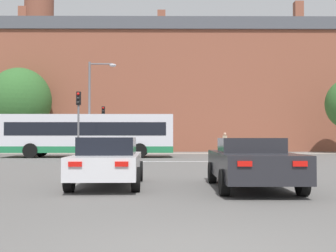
{
  "coord_description": "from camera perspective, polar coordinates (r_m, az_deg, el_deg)",
  "views": [
    {
      "loc": [
        -0.26,
        -4.88,
        1.39
      ],
      "look_at": [
        -0.08,
        24.65,
        2.2
      ],
      "focal_mm": 45.0,
      "sensor_mm": 36.0,
      "label": 1
    }
  ],
  "objects": [
    {
      "name": "stop_line_strip",
      "position": [
        24.4,
        0.26,
        -4.82
      ],
      "size": [
        8.6,
        0.3,
        0.01
      ],
      "primitive_type": "cube",
      "color": "silver",
      "rests_on": "ground_plane"
    },
    {
      "name": "far_pavement",
      "position": [
        36.98,
        0.05,
        -3.71
      ],
      "size": [
        69.55,
        2.5,
        0.01
      ],
      "primitive_type": "cube",
      "color": "#A09B91",
      "rests_on": "ground_plane"
    },
    {
      "name": "brick_civic_building",
      "position": [
        47.09,
        -1.54,
        5.03
      ],
      "size": [
        46.39,
        11.99,
        20.0
      ],
      "color": "brown",
      "rests_on": "ground_plane"
    },
    {
      "name": "car_saloon_left",
      "position": [
        12.19,
        -8.12,
        -4.71
      ],
      "size": [
        2.0,
        4.3,
        1.39
      ],
      "rotation": [
        0.0,
        0.0,
        0.03
      ],
      "color": "silver",
      "rests_on": "ground_plane"
    },
    {
      "name": "car_roadster_right",
      "position": [
        11.7,
        11.25,
        -4.91
      ],
      "size": [
        2.11,
        4.63,
        1.38
      ],
      "rotation": [
        0.0,
        0.0,
        -0.01
      ],
      "color": "#232328",
      "rests_on": "ground_plane"
    },
    {
      "name": "bus_crossing_lead",
      "position": [
        30.06,
        -10.73,
        -1.15
      ],
      "size": [
        11.88,
        2.67,
        2.97
      ],
      "rotation": [
        0.0,
        0.0,
        1.57
      ],
      "color": "silver",
      "rests_on": "ground_plane"
    },
    {
      "name": "traffic_light_near_left",
      "position": [
        25.67,
        -12.04,
        1.58
      ],
      "size": [
        0.26,
        0.31,
        4.13
      ],
      "color": "slate",
      "rests_on": "ground_plane"
    },
    {
      "name": "traffic_light_far_left",
      "position": [
        36.31,
        -8.76,
        0.57
      ],
      "size": [
        0.26,
        0.31,
        4.05
      ],
      "color": "slate",
      "rests_on": "ground_plane"
    },
    {
      "name": "street_lamp_junction",
      "position": [
        30.32,
        -9.96,
        3.69
      ],
      "size": [
        1.98,
        0.36,
        6.77
      ],
      "color": "slate",
      "rests_on": "ground_plane"
    },
    {
      "name": "pedestrian_waiting",
      "position": [
        37.32,
        7.71,
        -2.02
      ],
      "size": [
        0.42,
        0.45,
        1.82
      ],
      "rotation": [
        0.0,
        0.0,
        4.05
      ],
      "color": "black",
      "rests_on": "ground_plane"
    },
    {
      "name": "tree_kerbside",
      "position": [
        41.35,
        -19.45,
        3.27
      ],
      "size": [
        5.78,
        5.78,
        7.85
      ],
      "color": "#4C3823",
      "rests_on": "ground_plane"
    }
  ]
}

